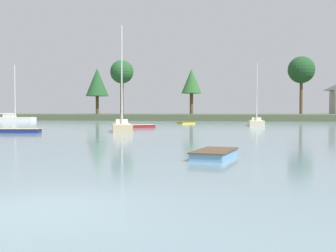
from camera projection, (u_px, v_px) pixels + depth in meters
The scene contains 13 objects.
ground_plane at pixel (44, 206), 8.22m from camera, with size 436.89×436.89×0.00m, color gray.
far_shore_bank at pixel (238, 117), 102.96m from camera, with size 196.60×46.79×1.27m, color #4C563D.
sailboat_cream at pixel (256, 124), 54.68m from camera, with size 2.01×6.46×8.48m.
dinghy_skyblue at pixel (215, 155), 16.67m from camera, with size 1.77×3.18×0.46m.
sailboat_sand at pixel (122, 129), 38.91m from camera, with size 3.80×6.82×10.08m.
sailboat_white at pixel (12, 120), 77.60m from camera, with size 8.61×3.21×10.94m.
dinghy_yellow at pixel (186, 123), 62.87m from camera, with size 2.66×3.03×0.45m.
dinghy_maroon at pixel (140, 127), 47.58m from camera, with size 3.48×3.27×0.53m.
dinghy_navy at pixel (20, 131), 36.30m from camera, with size 3.64×1.98×0.54m.
shore_tree_right_mid at pixel (301, 70), 96.54m from camera, with size 6.11×6.11×13.18m.
shore_tree_center_right at pixel (191, 82), 95.40m from camera, with size 4.52×4.52×10.25m.
shore_tree_left at pixel (97, 82), 106.24m from camera, with size 5.69×5.69×11.44m.
shore_tree_inland_c at pixel (122, 72), 96.05m from camera, with size 5.30×5.30×12.27m.
Camera 1 is at (4.00, -7.51, 1.84)m, focal length 45.25 mm.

